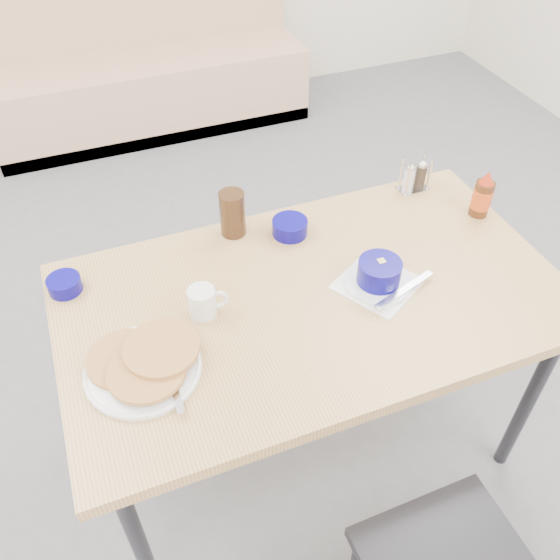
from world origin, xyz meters
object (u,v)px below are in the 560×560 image
object	(u,v)px
dining_table	(313,309)
creamer_bowl	(65,285)
pancake_plate	(144,364)
syrup_bottle	(482,196)
amber_tumbler	(232,213)
grits_setting	(379,275)
condiment_caddy	(414,179)
booth_bench	(146,69)
butter_bowl	(290,227)
coffee_mug	(204,302)

from	to	relation	value
dining_table	creamer_bowl	size ratio (longest dim) A/B	14.97
pancake_plate	syrup_bottle	bearing A→B (deg)	11.69
amber_tumbler	syrup_bottle	distance (m)	0.79
pancake_plate	syrup_bottle	world-z (taller)	syrup_bottle
grits_setting	amber_tumbler	world-z (taller)	amber_tumbler
grits_setting	condiment_caddy	xyz separation A→B (m)	(0.33, 0.37, 0.01)
booth_bench	dining_table	size ratio (longest dim) A/B	1.36
dining_table	syrup_bottle	bearing A→B (deg)	12.75
dining_table	amber_tumbler	bearing A→B (deg)	109.92
creamer_bowl	dining_table	bearing A→B (deg)	-22.68
booth_bench	creamer_bowl	bearing A→B (deg)	-105.77
creamer_bowl	amber_tumbler	bearing A→B (deg)	8.00
syrup_bottle	condiment_caddy	bearing A→B (deg)	122.72
creamer_bowl	butter_bowl	distance (m)	0.68
booth_bench	coffee_mug	size ratio (longest dim) A/B	17.47
booth_bench	dining_table	xyz separation A→B (m)	(0.00, -2.53, 0.35)
booth_bench	pancake_plate	size ratio (longest dim) A/B	6.18
dining_table	grits_setting	bearing A→B (deg)	-9.35
booth_bench	dining_table	distance (m)	2.56
syrup_bottle	creamer_bowl	bearing A→B (deg)	174.53
coffee_mug	amber_tumbler	world-z (taller)	amber_tumbler
condiment_caddy	coffee_mug	bearing A→B (deg)	-162.09
amber_tumbler	butter_bowl	bearing A→B (deg)	-23.06
creamer_bowl	amber_tumbler	distance (m)	0.52
creamer_bowl	amber_tumbler	xyz separation A→B (m)	(0.52, 0.07, 0.05)
pancake_plate	condiment_caddy	size ratio (longest dim) A/B	2.52
condiment_caddy	syrup_bottle	world-z (taller)	syrup_bottle
coffee_mug	condiment_caddy	bearing A→B (deg)	20.09
butter_bowl	syrup_bottle	world-z (taller)	syrup_bottle
grits_setting	condiment_caddy	distance (m)	0.50
amber_tumbler	condiment_caddy	bearing A→B (deg)	0.00
creamer_bowl	condiment_caddy	world-z (taller)	condiment_caddy
booth_bench	coffee_mug	distance (m)	2.55
butter_bowl	condiment_caddy	world-z (taller)	condiment_caddy
grits_setting	amber_tumbler	distance (m)	0.48
coffee_mug	syrup_bottle	bearing A→B (deg)	6.27
coffee_mug	condiment_caddy	world-z (taller)	condiment_caddy
dining_table	butter_bowl	world-z (taller)	butter_bowl
booth_bench	butter_bowl	world-z (taller)	booth_bench
booth_bench	grits_setting	size ratio (longest dim) A/B	6.46
dining_table	syrup_bottle	xyz separation A→B (m)	(0.64, 0.14, 0.13)
amber_tumbler	pancake_plate	bearing A→B (deg)	-130.68
creamer_bowl	syrup_bottle	xyz separation A→B (m)	(1.28, -0.12, 0.05)
grits_setting	booth_bench	bearing A→B (deg)	94.11
pancake_plate	syrup_bottle	size ratio (longest dim) A/B	1.92
creamer_bowl	butter_bowl	world-z (taller)	butter_bowl
pancake_plate	condiment_caddy	distance (m)	1.10
booth_bench	creamer_bowl	world-z (taller)	booth_bench
booth_bench	syrup_bottle	xyz separation A→B (m)	(0.64, -2.39, 0.48)
grits_setting	butter_bowl	bearing A→B (deg)	115.91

